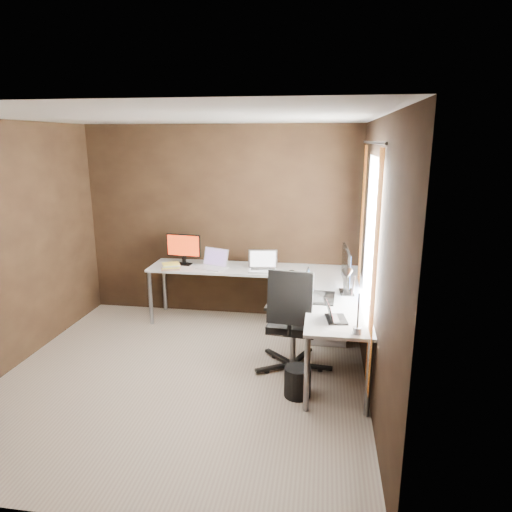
{
  "coord_description": "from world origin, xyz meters",
  "views": [
    {
      "loc": [
        1.34,
        -3.98,
        2.31
      ],
      "look_at": [
        0.59,
        0.95,
        1.03
      ],
      "focal_mm": 32.0,
      "sensor_mm": 36.0,
      "label": 1
    }
  ],
  "objects_px": {
    "wastebasket": "(297,382)",
    "laptop_silver": "(263,266)",
    "laptop_white": "(213,264)",
    "book_stack": "(171,266)",
    "drawer_pedestal": "(328,314)",
    "laptop_black_small": "(334,316)",
    "monitor_right": "(346,268)",
    "office_chair": "(292,341)",
    "desk_lamp": "(351,292)",
    "laptop_black_big": "(316,293)",
    "monitor_left": "(184,247)"
  },
  "relations": [
    {
      "from": "wastebasket",
      "to": "laptop_silver",
      "type": "bearing_deg",
      "value": 108.67
    },
    {
      "from": "laptop_white",
      "to": "book_stack",
      "type": "bearing_deg",
      "value": -143.94
    },
    {
      "from": "drawer_pedestal",
      "to": "laptop_black_small",
      "type": "bearing_deg",
      "value": -88.81
    },
    {
      "from": "monitor_right",
      "to": "book_stack",
      "type": "height_order",
      "value": "monitor_right"
    },
    {
      "from": "drawer_pedestal",
      "to": "office_chair",
      "type": "relative_size",
      "value": 0.54
    },
    {
      "from": "laptop_silver",
      "to": "office_chair",
      "type": "distance_m",
      "value": 1.3
    },
    {
      "from": "drawer_pedestal",
      "to": "laptop_white",
      "type": "relative_size",
      "value": 1.43
    },
    {
      "from": "book_stack",
      "to": "office_chair",
      "type": "height_order",
      "value": "office_chair"
    },
    {
      "from": "monitor_right",
      "to": "desk_lamp",
      "type": "bearing_deg",
      "value": 176.24
    },
    {
      "from": "monitor_right",
      "to": "desk_lamp",
      "type": "height_order",
      "value": "desk_lamp"
    },
    {
      "from": "monitor_right",
      "to": "wastebasket",
      "type": "distance_m",
      "value": 1.31
    },
    {
      "from": "monitor_right",
      "to": "laptop_black_big",
      "type": "height_order",
      "value": "monitor_right"
    },
    {
      "from": "laptop_white",
      "to": "laptop_black_big",
      "type": "xyz_separation_m",
      "value": [
        1.31,
        -0.96,
        0.01
      ]
    },
    {
      "from": "laptop_black_small",
      "to": "wastebasket",
      "type": "xyz_separation_m",
      "value": [
        -0.31,
        -0.1,
        -0.63
      ]
    },
    {
      "from": "drawer_pedestal",
      "to": "wastebasket",
      "type": "bearing_deg",
      "value": -101.85
    },
    {
      "from": "laptop_white",
      "to": "monitor_left",
      "type": "bearing_deg",
      "value": -172.67
    },
    {
      "from": "monitor_right",
      "to": "office_chair",
      "type": "bearing_deg",
      "value": 123.45
    },
    {
      "from": "monitor_right",
      "to": "laptop_silver",
      "type": "bearing_deg",
      "value": 49.63
    },
    {
      "from": "book_stack",
      "to": "office_chair",
      "type": "distance_m",
      "value": 1.94
    },
    {
      "from": "laptop_white",
      "to": "laptop_black_big",
      "type": "bearing_deg",
      "value": -15.79
    },
    {
      "from": "wastebasket",
      "to": "monitor_right",
      "type": "bearing_deg",
      "value": 63.86
    },
    {
      "from": "office_chair",
      "to": "laptop_silver",
      "type": "bearing_deg",
      "value": 118.25
    },
    {
      "from": "laptop_black_big",
      "to": "desk_lamp",
      "type": "bearing_deg",
      "value": -156.07
    },
    {
      "from": "monitor_right",
      "to": "laptop_white",
      "type": "relative_size",
      "value": 1.41
    },
    {
      "from": "book_stack",
      "to": "wastebasket",
      "type": "height_order",
      "value": "book_stack"
    },
    {
      "from": "desk_lamp",
      "to": "wastebasket",
      "type": "xyz_separation_m",
      "value": [
        -0.43,
        0.1,
        -0.93
      ]
    },
    {
      "from": "drawer_pedestal",
      "to": "office_chair",
      "type": "height_order",
      "value": "office_chair"
    },
    {
      "from": "monitor_left",
      "to": "office_chair",
      "type": "height_order",
      "value": "monitor_left"
    },
    {
      "from": "laptop_white",
      "to": "office_chair",
      "type": "height_order",
      "value": "office_chair"
    },
    {
      "from": "drawer_pedestal",
      "to": "book_stack",
      "type": "bearing_deg",
      "value": 175.64
    },
    {
      "from": "monitor_right",
      "to": "laptop_black_small",
      "type": "relative_size",
      "value": 2.16
    },
    {
      "from": "drawer_pedestal",
      "to": "monitor_right",
      "type": "distance_m",
      "value": 0.85
    },
    {
      "from": "monitor_left",
      "to": "laptop_black_big",
      "type": "height_order",
      "value": "monitor_left"
    },
    {
      "from": "laptop_white",
      "to": "laptop_black_big",
      "type": "relative_size",
      "value": 0.98
    },
    {
      "from": "monitor_right",
      "to": "desk_lamp",
      "type": "distance_m",
      "value": 0.99
    },
    {
      "from": "drawer_pedestal",
      "to": "office_chair",
      "type": "distance_m",
      "value": 0.92
    },
    {
      "from": "monitor_left",
      "to": "desk_lamp",
      "type": "xyz_separation_m",
      "value": [
        2.02,
        -1.83,
        0.12
      ]
    },
    {
      "from": "laptop_black_big",
      "to": "wastebasket",
      "type": "height_order",
      "value": "laptop_black_big"
    },
    {
      "from": "laptop_white",
      "to": "office_chair",
      "type": "distance_m",
      "value": 1.64
    },
    {
      "from": "laptop_white",
      "to": "laptop_silver",
      "type": "relative_size",
      "value": 1.08
    },
    {
      "from": "book_stack",
      "to": "monitor_left",
      "type": "bearing_deg",
      "value": 68.02
    },
    {
      "from": "monitor_right",
      "to": "book_stack",
      "type": "bearing_deg",
      "value": 70.55
    },
    {
      "from": "laptop_silver",
      "to": "desk_lamp",
      "type": "distance_m",
      "value": 1.99
    },
    {
      "from": "laptop_silver",
      "to": "laptop_black_big",
      "type": "distance_m",
      "value": 1.16
    },
    {
      "from": "drawer_pedestal",
      "to": "monitor_right",
      "type": "bearing_deg",
      "value": -71.23
    },
    {
      "from": "laptop_black_big",
      "to": "book_stack",
      "type": "distance_m",
      "value": 2.0
    },
    {
      "from": "laptop_black_small",
      "to": "drawer_pedestal",
      "type": "bearing_deg",
      "value": -7.57
    },
    {
      "from": "monitor_left",
      "to": "laptop_black_small",
      "type": "distance_m",
      "value": 2.5
    },
    {
      "from": "monitor_right",
      "to": "wastebasket",
      "type": "bearing_deg",
      "value": 150.21
    },
    {
      "from": "monitor_right",
      "to": "wastebasket",
      "type": "relative_size",
      "value": 2.07
    }
  ]
}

